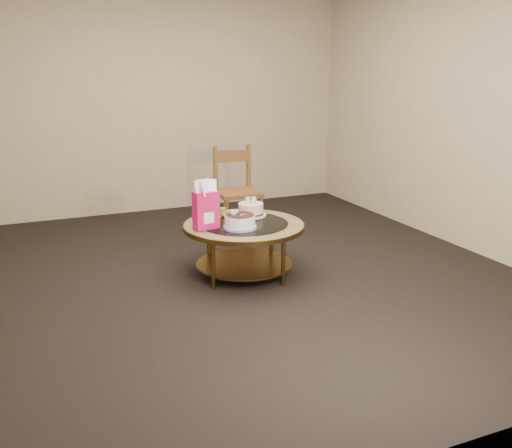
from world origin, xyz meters
name	(u,v)px	position (x,y,z in m)	size (l,w,h in m)	color
ground	(244,274)	(0.00, 0.00, 0.00)	(5.00, 5.00, 0.00)	black
room_walls	(243,90)	(0.00, 0.00, 1.54)	(4.52, 5.02, 2.61)	tan
coffee_table	(244,232)	(0.00, 0.00, 0.38)	(1.02, 1.02, 0.46)	brown
decorated_cake	(240,222)	(-0.09, -0.13, 0.51)	(0.27, 0.27, 0.16)	#B893D1
cream_cake	(251,210)	(0.15, 0.20, 0.51)	(0.27, 0.27, 0.17)	white
gift_bag	(206,205)	(-0.34, -0.03, 0.65)	(0.21, 0.16, 0.39)	#E61563
pillar_candle	(223,213)	(-0.08, 0.28, 0.48)	(0.11, 0.11, 0.08)	#E6CB5F
dining_chair	(237,191)	(0.38, 1.13, 0.47)	(0.45, 0.45, 0.92)	brown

